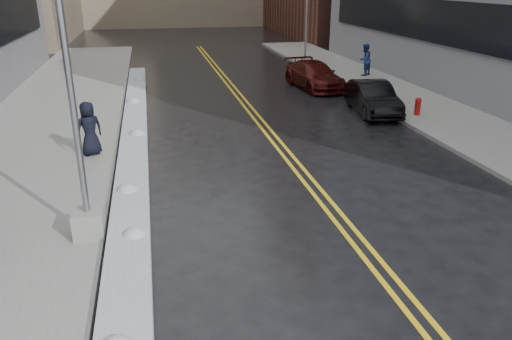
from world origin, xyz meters
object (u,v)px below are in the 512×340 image
traffic_signal (307,12)px  fire_hydrant (418,105)px  car_maroon (314,75)px  lamppost (76,132)px  car_black (373,98)px  pedestrian_c (89,129)px  pedestrian_east (365,60)px

traffic_signal → fire_hydrant: bearing=-88.0°
fire_hydrant → traffic_signal: 14.30m
car_maroon → lamppost: bearing=-130.0°
lamppost → traffic_signal: size_ratio=1.27×
lamppost → car_maroon: size_ratio=1.62×
traffic_signal → car_black: (-1.00, -12.85, -2.72)m
car_black → traffic_signal: bearing=91.8°
lamppost → car_maroon: (10.00, 14.68, -1.85)m
car_maroon → traffic_signal: bearing=70.5°
traffic_signal → car_maroon: bearing=-103.8°
pedestrian_c → car_black: bearing=168.5°
fire_hydrant → car_black: 1.89m
traffic_signal → pedestrian_east: bearing=-69.3°
pedestrian_east → car_maroon: (-3.76, -2.15, -0.37)m
fire_hydrant → car_black: size_ratio=0.18×
lamppost → fire_hydrant: (12.30, 8.00, -1.98)m
pedestrian_c → traffic_signal: bearing=-155.7°
lamppost → pedestrian_east: (13.76, 16.83, -1.48)m
lamppost → pedestrian_c: (-0.45, 5.62, -1.52)m
fire_hydrant → pedestrian_east: size_ratio=0.40×
traffic_signal → car_maroon: traffic_signal is taller
lamppost → pedestrian_east: bearing=50.7°
traffic_signal → pedestrian_east: traffic_signal is taller
traffic_signal → pedestrian_c: 20.59m
traffic_signal → pedestrian_east: (1.96, -5.17, -2.35)m
pedestrian_c → car_maroon: pedestrian_c is taller
lamppost → pedestrian_c: size_ratio=4.41×
traffic_signal → lamppost: bearing=-118.2°
fire_hydrant → pedestrian_east: bearing=80.6°
lamppost → pedestrian_c: lamppost is taller
fire_hydrant → car_maroon: size_ratio=0.15×
lamppost → car_maroon: lamppost is taller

